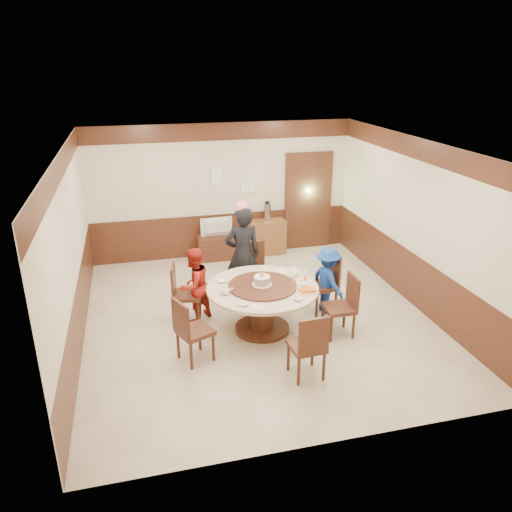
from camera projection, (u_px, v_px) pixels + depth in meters
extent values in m
plane|color=beige|center=(257.00, 317.00, 8.26)|extent=(6.00, 6.00, 0.00)
plane|color=silver|center=(257.00, 147.00, 7.22)|extent=(6.00, 6.00, 0.00)
cube|color=beige|center=(222.00, 191.00, 10.44)|extent=(5.50, 0.04, 2.80)
cube|color=beige|center=(331.00, 335.00, 5.04)|extent=(5.50, 0.04, 2.80)
cube|color=beige|center=(71.00, 254.00, 7.12)|extent=(0.04, 6.00, 2.80)
cube|color=beige|center=(416.00, 224.00, 8.36)|extent=(0.04, 6.00, 2.80)
cube|color=#432015|center=(257.00, 293.00, 8.09)|extent=(5.50, 6.00, 0.90)
cube|color=#432015|center=(257.00, 159.00, 7.29)|extent=(5.50, 6.00, 0.35)
cube|color=#432015|center=(308.00, 202.00, 10.96)|extent=(1.05, 0.08, 2.18)
cube|color=#86D099|center=(308.00, 202.00, 10.98)|extent=(0.88, 0.02, 2.05)
cylinder|color=#432015|center=(262.00, 328.00, 7.88)|extent=(0.86, 0.86, 0.06)
cylinder|color=#432015|center=(262.00, 310.00, 7.76)|extent=(0.34, 0.34, 0.65)
cylinder|color=beige|center=(262.00, 288.00, 7.62)|extent=(1.71, 1.71, 0.05)
cylinder|color=#432015|center=(262.00, 286.00, 7.60)|extent=(1.05, 1.05, 0.03)
cube|color=#432015|center=(322.00, 286.00, 8.33)|extent=(0.50, 0.50, 0.06)
cube|color=#432015|center=(333.00, 269.00, 8.30)|extent=(0.10, 0.42, 0.50)
cube|color=#432015|center=(321.00, 299.00, 8.42)|extent=(0.36, 0.36, 0.42)
cube|color=#432015|center=(258.00, 273.00, 8.83)|extent=(0.49, 0.49, 0.06)
cube|color=#432015|center=(253.00, 255.00, 8.91)|extent=(0.42, 0.09, 0.50)
cube|color=#432015|center=(258.00, 285.00, 8.92)|extent=(0.36, 0.36, 0.42)
cube|color=#432015|center=(187.00, 295.00, 8.02)|extent=(0.51, 0.51, 0.06)
cube|color=#432015|center=(173.00, 280.00, 7.91)|extent=(0.12, 0.42, 0.50)
cube|color=#432015|center=(188.00, 308.00, 8.11)|extent=(0.36, 0.36, 0.42)
cube|color=#432015|center=(195.00, 331.00, 6.95)|extent=(0.58, 0.58, 0.06)
cube|color=#432015|center=(181.00, 319.00, 6.73)|extent=(0.20, 0.40, 0.50)
cube|color=#432015|center=(196.00, 346.00, 7.04)|extent=(0.36, 0.36, 0.42)
cube|color=#432015|center=(306.00, 346.00, 6.60)|extent=(0.47, 0.47, 0.06)
cube|color=#432015|center=(314.00, 336.00, 6.32)|extent=(0.42, 0.07, 0.50)
cube|color=#432015|center=(306.00, 361.00, 6.69)|extent=(0.36, 0.36, 0.42)
cube|color=#432015|center=(339.00, 308.00, 7.60)|extent=(0.45, 0.45, 0.06)
cube|color=#432015|center=(353.00, 291.00, 7.54)|extent=(0.05, 0.42, 0.50)
cube|color=#432015|center=(338.00, 322.00, 7.69)|extent=(0.36, 0.36, 0.42)
imported|color=black|center=(243.00, 254.00, 8.56)|extent=(0.64, 0.44, 1.71)
imported|color=#A62016|center=(194.00, 285.00, 7.96)|extent=(0.77, 0.75, 1.24)
imported|color=navy|center=(328.00, 280.00, 8.25)|extent=(0.60, 0.82, 1.14)
cylinder|color=white|center=(262.00, 284.00, 7.60)|extent=(0.31, 0.31, 0.01)
cylinder|color=tan|center=(262.00, 281.00, 7.58)|extent=(0.25, 0.25, 0.11)
cylinder|color=white|center=(262.00, 277.00, 7.56)|extent=(0.25, 0.25, 0.01)
sphere|color=pink|center=(262.00, 275.00, 7.54)|extent=(0.07, 0.07, 0.07)
ellipsoid|color=white|center=(225.00, 291.00, 7.34)|extent=(0.17, 0.15, 0.13)
ellipsoid|color=white|center=(295.00, 272.00, 7.99)|extent=(0.17, 0.15, 0.13)
imported|color=white|center=(222.00, 281.00, 7.76)|extent=(0.15, 0.15, 0.04)
imported|color=white|center=(298.00, 299.00, 7.18)|extent=(0.13, 0.13, 0.04)
imported|color=white|center=(243.00, 304.00, 7.03)|extent=(0.14, 0.14, 0.03)
imported|color=white|center=(304.00, 284.00, 7.64)|extent=(0.13, 0.13, 0.04)
cylinder|color=white|center=(257.00, 307.00, 6.97)|extent=(0.18, 0.18, 0.01)
cylinder|color=white|center=(281.00, 271.00, 8.16)|extent=(0.18, 0.18, 0.01)
cube|color=white|center=(307.00, 292.00, 7.42)|extent=(0.30, 0.20, 0.02)
cube|color=orange|center=(308.00, 290.00, 7.41)|extent=(0.24, 0.15, 0.04)
cylinder|color=white|center=(294.00, 279.00, 7.66)|extent=(0.06, 0.06, 0.16)
cylinder|color=white|center=(305.00, 276.00, 7.77)|extent=(0.06, 0.06, 0.16)
cube|color=#432015|center=(218.00, 247.00, 10.60)|extent=(0.85, 0.45, 0.50)
imported|color=gray|center=(217.00, 227.00, 10.44)|extent=(0.68, 0.12, 0.39)
cube|color=brown|center=(266.00, 237.00, 10.83)|extent=(0.80, 0.40, 0.75)
cylinder|color=silver|center=(267.00, 212.00, 10.62)|extent=(0.15, 0.15, 0.38)
cube|color=white|center=(217.00, 175.00, 10.25)|extent=(0.25, 0.00, 0.35)
cube|color=white|center=(248.00, 188.00, 10.51)|extent=(0.30, 0.00, 0.22)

